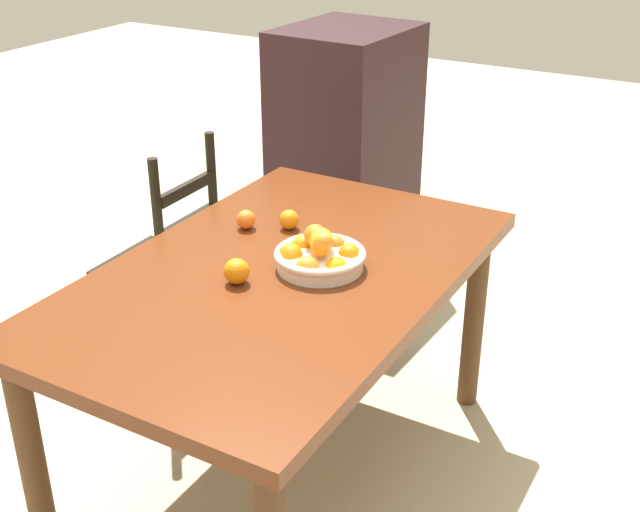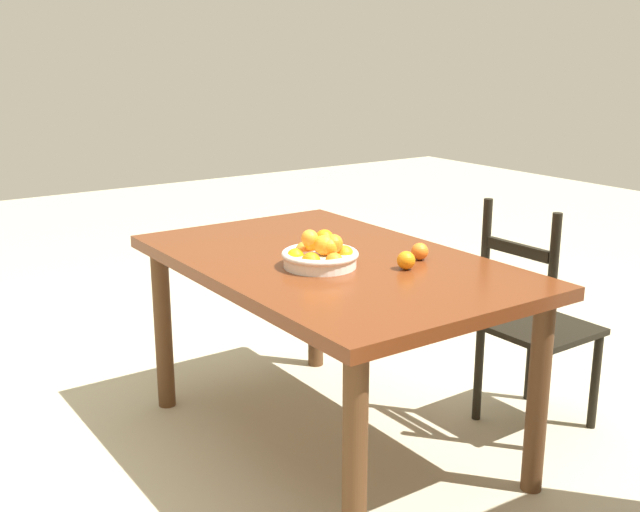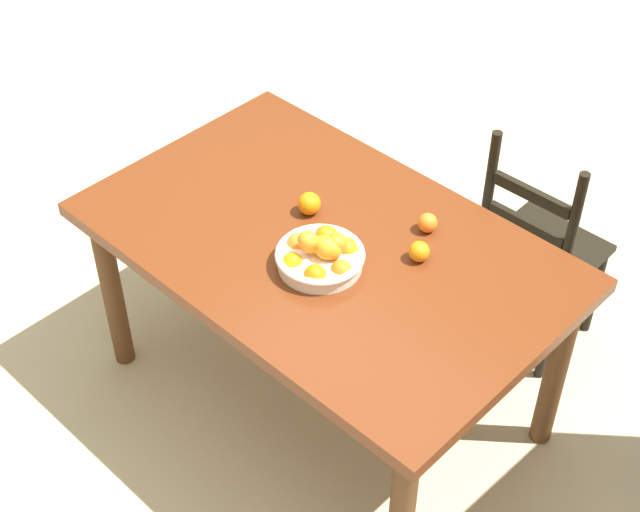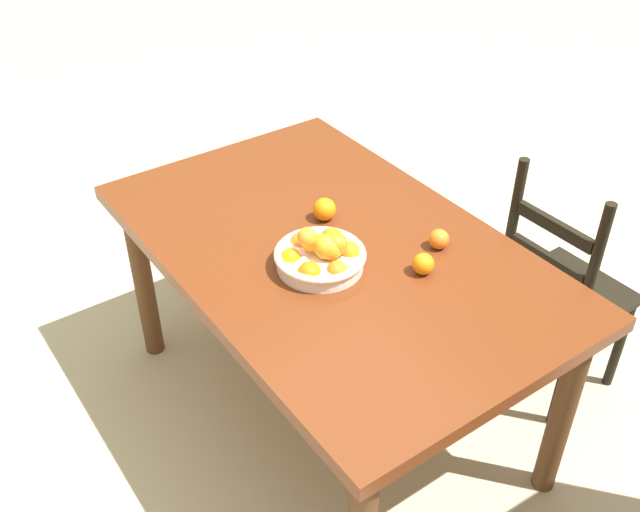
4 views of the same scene
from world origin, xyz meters
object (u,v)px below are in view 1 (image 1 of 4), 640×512
(cabinet, at_px, (345,152))
(orange_loose_2, at_px, (237,271))
(orange_loose_1, at_px, (246,220))
(fruit_bowl, at_px, (319,254))
(dining_table, at_px, (281,297))
(orange_loose_0, at_px, (289,220))
(chair_near_window, at_px, (166,266))

(cabinet, height_order, orange_loose_2, cabinet)
(cabinet, xyz_separation_m, orange_loose_1, (-1.29, -0.32, 0.20))
(fruit_bowl, height_order, orange_loose_2, fruit_bowl)
(orange_loose_2, bearing_deg, orange_loose_1, 30.47)
(dining_table, height_order, cabinet, cabinet)
(dining_table, xyz_separation_m, cabinet, (1.50, 0.58, -0.08))
(cabinet, bearing_deg, orange_loose_2, -159.85)
(orange_loose_0, distance_m, orange_loose_1, 0.14)
(cabinet, bearing_deg, fruit_bowl, -152.08)
(fruit_bowl, bearing_deg, orange_loose_2, 142.18)
(dining_table, bearing_deg, orange_loose_1, 52.12)
(chair_near_window, bearing_deg, orange_loose_0, 82.07)
(orange_loose_0, bearing_deg, cabinet, 19.94)
(fruit_bowl, bearing_deg, cabinet, 25.33)
(dining_table, xyz_separation_m, orange_loose_0, (0.27, 0.13, 0.13))
(orange_loose_1, distance_m, orange_loose_2, 0.39)
(chair_near_window, xyz_separation_m, orange_loose_0, (-0.08, -0.62, 0.36))
(orange_loose_1, bearing_deg, cabinet, 13.83)
(chair_near_window, bearing_deg, cabinet, 170.42)
(dining_table, distance_m, orange_loose_0, 0.33)
(orange_loose_2, bearing_deg, dining_table, -25.81)
(dining_table, relative_size, cabinet, 1.30)
(cabinet, xyz_separation_m, orange_loose_2, (-1.63, -0.52, 0.21))
(cabinet, height_order, fruit_bowl, cabinet)
(dining_table, height_order, orange_loose_0, orange_loose_0)
(chair_near_window, distance_m, orange_loose_0, 0.72)
(cabinet, bearing_deg, orange_loose_0, -157.47)
(orange_loose_1, xyz_separation_m, orange_loose_2, (-0.33, -0.20, 0.01))
(dining_table, bearing_deg, fruit_bowl, -52.54)
(dining_table, xyz_separation_m, chair_near_window, (0.35, 0.75, -0.23))
(dining_table, bearing_deg, cabinet, 21.15)
(dining_table, height_order, orange_loose_1, orange_loose_1)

